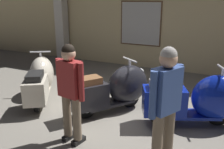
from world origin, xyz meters
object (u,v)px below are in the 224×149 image
Objects in this scene: scooter_0 at (40,79)px; visitor_1 at (70,88)px; scooter_2 at (201,99)px; scooter_1 at (116,88)px; visitor_0 at (165,101)px.

visitor_1 is (1.72, -1.23, 0.46)m from scooter_0.
scooter_2 is (3.54, 0.28, 0.02)m from scooter_0.
visitor_1 is at bearing -164.42° from scooter_2.
visitor_1 reaches higher than scooter_0.
scooter_1 is 0.93× the size of scooter_2.
scooter_0 is 1.00× the size of scooter_1.
scooter_0 is 3.47m from visitor_0.
scooter_0 is at bearing 130.13° from scooter_1.
scooter_2 is 2.41m from visitor_1.
scooter_1 is 2.00m from visitor_0.
visitor_1 is at bearing -151.57° from scooter_1.
scooter_1 is 1.06× the size of visitor_1.
visitor_0 reaches higher than scooter_2.
scooter_0 is 3.55m from scooter_2.
scooter_1 is 1.01× the size of visitor_0.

